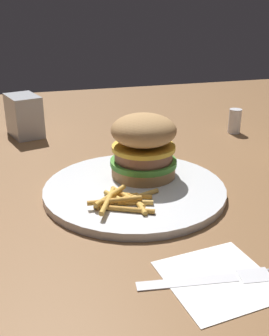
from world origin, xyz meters
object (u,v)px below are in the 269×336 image
at_px(fork, 220,277).
at_px(napkin_dispenser, 24,116).
at_px(salt_shaker, 235,121).
at_px(sandwich, 144,145).
at_px(plate, 134,189).
at_px(fries_pile, 123,200).
at_px(napkin, 218,279).

xyz_separation_m(fork, napkin_dispenser, (0.18, -0.58, 0.04)).
height_order(fork, napkin_dispenser, napkin_dispenser).
bearing_deg(salt_shaker, napkin_dispenser, -14.16).
bearing_deg(sandwich, napkin_dispenser, -60.87).
height_order(fork, salt_shaker, salt_shaker).
distance_m(plate, salt_shaker, 0.39).
distance_m(plate, sandwich, 0.07).
bearing_deg(fries_pile, sandwich, -123.64).
bearing_deg(plate, fork, 96.76).
bearing_deg(salt_shaker, sandwich, 35.31).
bearing_deg(napkin_dispenser, sandwich, 13.52).
bearing_deg(salt_shaker, fork, 58.96).
relative_size(sandwich, napkin, 0.99).
height_order(sandwich, salt_shaker, sandwich).
height_order(napkin, napkin_dispenser, napkin_dispenser).
bearing_deg(napkin_dispenser, salt_shaker, 60.22).
relative_size(napkin, napkin_dispenser, 1.22).
xyz_separation_m(plate, salt_shaker, (-0.31, -0.24, 0.02)).
bearing_deg(sandwich, fries_pile, 56.36).
bearing_deg(napkin_dispenser, fork, 1.28).
relative_size(fork, salt_shaker, 3.16).
distance_m(plate, napkin, 0.23).
relative_size(plate, napkin_dispenser, 3.12).
height_order(fries_pile, napkin_dispenser, napkin_dispenser).
relative_size(napkin, fork, 0.63).
xyz_separation_m(sandwich, napkin, (0.00, 0.27, -0.06)).
distance_m(sandwich, salt_shaker, 0.35).
bearing_deg(salt_shaker, plate, 37.51).
height_order(plate, napkin, plate).
height_order(sandwich, fries_pile, sandwich).
bearing_deg(sandwich, fork, 90.23).
relative_size(sandwich, napkin_dispenser, 1.20).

